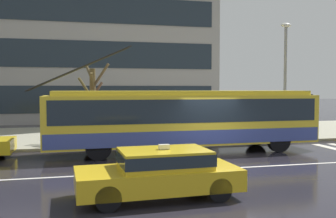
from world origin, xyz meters
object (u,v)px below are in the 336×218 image
taxi_oncoming_near (160,171)px  street_lamp (285,70)px  trolleybus (184,118)px  pedestrian_at_shelter (92,112)px  bus_shelter (138,103)px  street_tree_bare (93,99)px  pedestrian_approaching_curb (205,110)px

taxi_oncoming_near → street_lamp: street_lamp is taller
taxi_oncoming_near → street_lamp: 13.09m
trolleybus → pedestrian_at_shelter: trolleybus is taller
taxi_oncoming_near → bus_shelter: bus_shelter is taller
trolleybus → street_lamp: (6.35, 2.28, 2.34)m
trolleybus → street_lamp: street_lamp is taller
taxi_oncoming_near → street_lamp: bearing=45.3°
street_lamp → street_tree_bare: (-10.23, 1.31, -1.57)m
bus_shelter → street_lamp: 8.19m
bus_shelter → pedestrian_at_shelter: (-2.41, -0.65, -0.40)m
taxi_oncoming_near → pedestrian_at_shelter: pedestrian_at_shelter is taller
pedestrian_approaching_curb → street_tree_bare: street_tree_bare is taller
pedestrian_at_shelter → street_lamp: size_ratio=0.31×
bus_shelter → pedestrian_at_shelter: size_ratio=1.92×
pedestrian_at_shelter → street_tree_bare: street_tree_bare is taller
street_lamp → street_tree_bare: 10.43m
street_lamp → bus_shelter: bearing=170.6°
street_lamp → taxi_oncoming_near: bearing=-134.7°
bus_shelter → street_lamp: street_lamp is taller
pedestrian_approaching_curb → bus_shelter: bearing=153.6°
bus_shelter → street_lamp: size_ratio=0.60×
street_lamp → street_tree_bare: size_ratio=1.56×
bus_shelter → pedestrian_approaching_curb: 3.59m
pedestrian_approaching_curb → street_tree_bare: bearing=163.9°
taxi_oncoming_near → bus_shelter: bearing=84.2°
bus_shelter → street_tree_bare: 2.36m
trolleybus → pedestrian_at_shelter: bearing=143.4°
trolleybus → street_lamp: size_ratio=2.04×
bus_shelter → street_lamp: (7.88, -1.30, 1.78)m
bus_shelter → street_lamp: bearing=-9.4°
bus_shelter → taxi_oncoming_near: bearing=-95.8°
trolleybus → pedestrian_at_shelter: 4.92m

